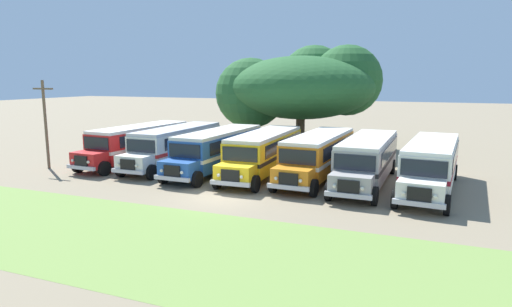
{
  "coord_description": "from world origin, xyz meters",
  "views": [
    {
      "loc": [
        10.53,
        -20.87,
        6.42
      ],
      "look_at": [
        0.0,
        5.24,
        1.6
      ],
      "focal_mm": 30.74,
      "sensor_mm": 36.0,
      "label": 1
    }
  ],
  "objects": [
    {
      "name": "foreground_grass_strip",
      "position": [
        0.0,
        -6.96,
        0.0
      ],
      "size": [
        80.0,
        8.38,
        0.01
      ],
      "primitive_type": "cube",
      "color": "olive",
      "rests_on": "ground_plane"
    },
    {
      "name": "utility_pole",
      "position": [
        -15.03,
        2.37,
        3.4
      ],
      "size": [
        1.8,
        0.2,
        6.32
      ],
      "color": "brown",
      "rests_on": "ground_plane"
    },
    {
      "name": "parked_bus_slot_2",
      "position": [
        -3.34,
        6.35,
        1.58
      ],
      "size": [
        2.88,
        10.86,
        2.82
      ],
      "rotation": [
        0.0,
        0.0,
        -1.59
      ],
      "color": "#23519E",
      "rests_on": "ground_plane"
    },
    {
      "name": "parked_bus_slot_4",
      "position": [
        3.75,
        6.9,
        1.58
      ],
      "size": [
        3.03,
        10.88,
        2.82
      ],
      "rotation": [
        0.0,
        0.0,
        -1.61
      ],
      "color": "orange",
      "rests_on": "ground_plane"
    },
    {
      "name": "parked_bus_slot_3",
      "position": [
        0.09,
        6.51,
        1.58
      ],
      "size": [
        2.92,
        10.87,
        2.82
      ],
      "rotation": [
        0.0,
        0.0,
        -1.54
      ],
      "color": "yellow",
      "rests_on": "ground_plane"
    },
    {
      "name": "ground_plane",
      "position": [
        0.0,
        0.0,
        0.0
      ],
      "size": [
        220.0,
        220.0,
        0.0
      ],
      "primitive_type": "plane",
      "color": "#84755B"
    },
    {
      "name": "parked_bus_slot_6",
      "position": [
        10.63,
        6.14,
        1.58
      ],
      "size": [
        3.39,
        10.95,
        2.82
      ],
      "rotation": [
        0.0,
        0.0,
        -1.65
      ],
      "color": "silver",
      "rests_on": "ground_plane"
    },
    {
      "name": "parked_bus_slot_5",
      "position": [
        6.96,
        6.42,
        1.58
      ],
      "size": [
        2.87,
        10.86,
        2.82
      ],
      "rotation": [
        0.0,
        0.0,
        -1.59
      ],
      "color": "#9E9993",
      "rests_on": "ground_plane"
    },
    {
      "name": "parked_bus_slot_0",
      "position": [
        -10.48,
        6.85,
        1.58
      ],
      "size": [
        3.2,
        10.91,
        2.82
      ],
      "rotation": [
        0.0,
        0.0,
        -1.63
      ],
      "color": "red",
      "rests_on": "ground_plane"
    },
    {
      "name": "parked_bus_slot_1",
      "position": [
        -7.17,
        6.99,
        1.58
      ],
      "size": [
        2.72,
        10.85,
        2.82
      ],
      "rotation": [
        0.0,
        0.0,
        -1.57
      ],
      "color": "silver",
      "rests_on": "ground_plane"
    },
    {
      "name": "broad_shade_tree",
      "position": [
        -1.03,
        19.55,
        5.74
      ],
      "size": [
        14.92,
        14.74,
        9.8
      ],
      "color": "brown",
      "rests_on": "ground_plane"
    }
  ]
}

